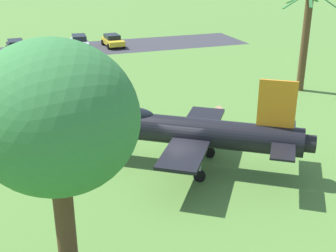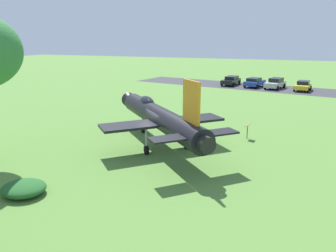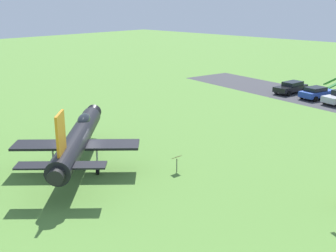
{
  "view_description": "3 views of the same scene",
  "coord_description": "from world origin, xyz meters",
  "px_view_note": "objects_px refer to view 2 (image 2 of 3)",
  "views": [
    {
      "loc": [
        -17.98,
        11.31,
        10.85
      ],
      "look_at": [
        -0.33,
        1.09,
        2.63
      ],
      "focal_mm": 47.52,
      "sensor_mm": 36.0,
      "label": 1
    },
    {
      "loc": [
        -19.86,
        -8.47,
        7.25
      ],
      "look_at": [
        -1.37,
        -1.13,
        1.9
      ],
      "focal_mm": 35.13,
      "sensor_mm": 36.0,
      "label": 2
    },
    {
      "loc": [
        -15.51,
        -23.23,
        11.09
      ],
      "look_at": [
        7.81,
        -0.97,
        1.5
      ],
      "focal_mm": 45.56,
      "sensor_mm": 36.0,
      "label": 3
    }
  ],
  "objects_px": {
    "info_plaque": "(248,127)",
    "shrub_by_tree": "(24,188)",
    "parked_car_yellow": "(303,86)",
    "display_jet": "(158,116)",
    "parked_car_black": "(231,80)",
    "parked_car_blue": "(254,82)",
    "parked_car_silver": "(275,83)"
  },
  "relations": [
    {
      "from": "info_plaque",
      "to": "shrub_by_tree",
      "type": "bearing_deg",
      "value": 147.0
    },
    {
      "from": "shrub_by_tree",
      "to": "parked_car_yellow",
      "type": "relative_size",
      "value": 0.52
    },
    {
      "from": "display_jet",
      "to": "info_plaque",
      "type": "relative_size",
      "value": 10.04
    },
    {
      "from": "display_jet",
      "to": "shrub_by_tree",
      "type": "distance_m",
      "value": 9.93
    },
    {
      "from": "shrub_by_tree",
      "to": "info_plaque",
      "type": "height_order",
      "value": "info_plaque"
    },
    {
      "from": "shrub_by_tree",
      "to": "info_plaque",
      "type": "xyz_separation_m",
      "value": [
        13.17,
        -8.55,
        0.55
      ]
    },
    {
      "from": "info_plaque",
      "to": "parked_car_black",
      "type": "distance_m",
      "value": 28.99
    },
    {
      "from": "display_jet",
      "to": "parked_car_blue",
      "type": "height_order",
      "value": "display_jet"
    },
    {
      "from": "display_jet",
      "to": "parked_car_yellow",
      "type": "bearing_deg",
      "value": -62.17
    },
    {
      "from": "display_jet",
      "to": "parked_car_blue",
      "type": "xyz_separation_m",
      "value": [
        31.19,
        -2.54,
        -1.33
      ]
    },
    {
      "from": "shrub_by_tree",
      "to": "info_plaque",
      "type": "relative_size",
      "value": 1.9
    },
    {
      "from": "info_plaque",
      "to": "parked_car_black",
      "type": "xyz_separation_m",
      "value": [
        28.19,
        6.75,
        -0.12
      ]
    },
    {
      "from": "shrub_by_tree",
      "to": "parked_car_silver",
      "type": "distance_m",
      "value": 41.01
    },
    {
      "from": "shrub_by_tree",
      "to": "parked_car_yellow",
      "type": "xyz_separation_m",
      "value": [
        39.38,
        -12.41,
        0.42
      ]
    },
    {
      "from": "display_jet",
      "to": "info_plaque",
      "type": "height_order",
      "value": "display_jet"
    },
    {
      "from": "parked_car_silver",
      "to": "parked_car_black",
      "type": "xyz_separation_m",
      "value": [
        1.26,
        6.79,
        -0.05
      ]
    },
    {
      "from": "display_jet",
      "to": "parked_car_blue",
      "type": "distance_m",
      "value": 31.33
    },
    {
      "from": "shrub_by_tree",
      "to": "parked_car_yellow",
      "type": "height_order",
      "value": "parked_car_yellow"
    },
    {
      "from": "info_plaque",
      "to": "parked_car_blue",
      "type": "bearing_deg",
      "value": 6.3
    },
    {
      "from": "parked_car_yellow",
      "to": "parked_car_black",
      "type": "height_order",
      "value": "parked_car_black"
    },
    {
      "from": "parked_car_yellow",
      "to": "parked_car_black",
      "type": "relative_size",
      "value": 0.86
    },
    {
      "from": "info_plaque",
      "to": "parked_car_silver",
      "type": "relative_size",
      "value": 0.23
    },
    {
      "from": "shrub_by_tree",
      "to": "parked_car_blue",
      "type": "distance_m",
      "value": 40.87
    },
    {
      "from": "parked_car_yellow",
      "to": "parked_car_silver",
      "type": "bearing_deg",
      "value": -93.27
    },
    {
      "from": "parked_car_yellow",
      "to": "parked_car_silver",
      "type": "xyz_separation_m",
      "value": [
        0.72,
        3.81,
        0.07
      ]
    },
    {
      "from": "info_plaque",
      "to": "parked_car_silver",
      "type": "height_order",
      "value": "parked_car_silver"
    },
    {
      "from": "parked_car_black",
      "to": "parked_car_blue",
      "type": "bearing_deg",
      "value": 83.96
    },
    {
      "from": "info_plaque",
      "to": "parked_car_blue",
      "type": "relative_size",
      "value": 0.25
    },
    {
      "from": "shrub_by_tree",
      "to": "parked_car_black",
      "type": "bearing_deg",
      "value": -2.49
    },
    {
      "from": "parked_car_blue",
      "to": "parked_car_black",
      "type": "height_order",
      "value": "parked_car_blue"
    },
    {
      "from": "info_plaque",
      "to": "parked_car_yellow",
      "type": "distance_m",
      "value": 26.5
    },
    {
      "from": "info_plaque",
      "to": "parked_car_blue",
      "type": "height_order",
      "value": "parked_car_blue"
    }
  ]
}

